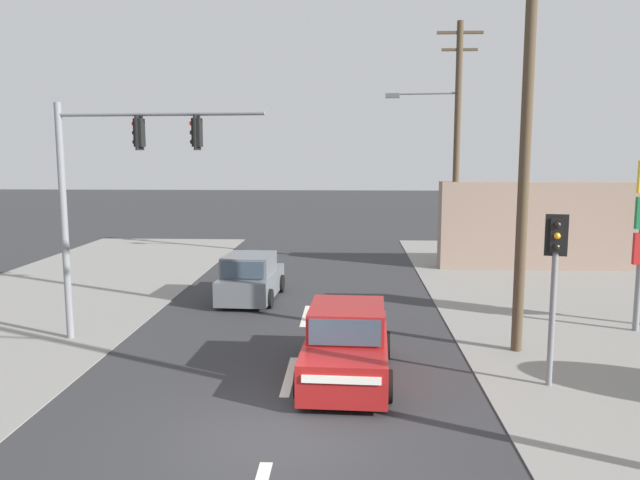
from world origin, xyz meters
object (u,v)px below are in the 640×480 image
utility_pole_midground_right (527,118)px  traffic_signal_mast (111,178)px  utility_pole_background_right (454,139)px  hatchback_oncoming_near (251,279)px  pedestal_signal_right_kerb (555,271)px  sedan_oncoming_mid (347,345)px

utility_pole_midground_right → traffic_signal_mast: utility_pole_midground_right is taller
utility_pole_background_right → traffic_signal_mast: bearing=-134.2°
utility_pole_background_right → hatchback_oncoming_near: 10.41m
utility_pole_midground_right → utility_pole_background_right: size_ratio=1.07×
pedestal_signal_right_kerb → hatchback_oncoming_near: 10.49m
utility_pole_background_right → sedan_oncoming_mid: (-4.20, -12.68, -4.61)m
hatchback_oncoming_near → traffic_signal_mast: bearing=-120.4°
utility_pole_midground_right → traffic_signal_mast: size_ratio=1.77×
utility_pole_midground_right → hatchback_oncoming_near: utility_pole_midground_right is taller
utility_pole_background_right → hatchback_oncoming_near: bearing=-142.1°
utility_pole_midground_right → sedan_oncoming_mid: 6.64m
pedestal_signal_right_kerb → hatchback_oncoming_near: pedestal_signal_right_kerb is taller
traffic_signal_mast → pedestal_signal_right_kerb: traffic_signal_mast is taller
traffic_signal_mast → pedestal_signal_right_kerb: bearing=-15.0°
utility_pole_background_right → pedestal_signal_right_kerb: size_ratio=2.78×
utility_pole_midground_right → utility_pole_background_right: bearing=89.5°
utility_pole_background_right → traffic_signal_mast: 14.49m
utility_pole_background_right → hatchback_oncoming_near: size_ratio=2.66×
utility_pole_midground_right → sedan_oncoming_mid: size_ratio=2.47×
sedan_oncoming_mid → hatchback_oncoming_near: bearing=114.5°
hatchback_oncoming_near → pedestal_signal_right_kerb: bearing=-44.9°
utility_pole_background_right → utility_pole_midground_right: bearing=-90.5°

